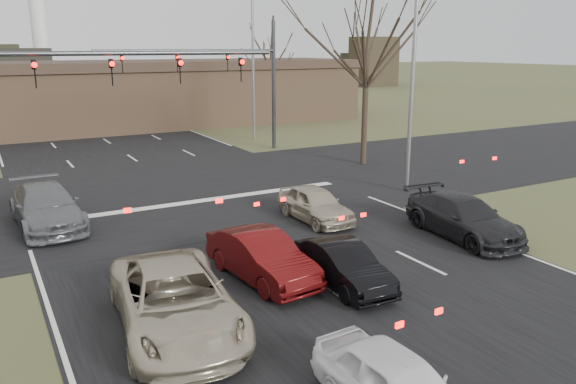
% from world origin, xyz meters
% --- Properties ---
extents(ground, '(360.00, 360.00, 0.00)m').
position_xyz_m(ground, '(0.00, 0.00, 0.00)').
color(ground, '#46522B').
rests_on(ground, ground).
extents(road_main, '(14.00, 300.00, 0.02)m').
position_xyz_m(road_main, '(0.00, 60.00, 0.01)').
color(road_main, black).
rests_on(road_main, ground).
extents(road_cross, '(200.00, 14.00, 0.02)m').
position_xyz_m(road_cross, '(0.00, 15.00, 0.01)').
color(road_cross, black).
rests_on(road_cross, ground).
extents(building, '(42.40, 10.40, 5.30)m').
position_xyz_m(building, '(2.00, 38.00, 2.67)').
color(building, '#876548').
rests_on(building, ground).
extents(mast_arm_near, '(12.12, 0.24, 8.00)m').
position_xyz_m(mast_arm_near, '(-5.23, 13.00, 5.07)').
color(mast_arm_near, '#383A3D').
rests_on(mast_arm_near, ground).
extents(mast_arm_far, '(11.12, 0.24, 8.00)m').
position_xyz_m(mast_arm_far, '(6.18, 23.00, 5.02)').
color(mast_arm_far, '#383A3D').
rests_on(mast_arm_far, ground).
extents(streetlight_right_near, '(2.34, 0.25, 10.00)m').
position_xyz_m(streetlight_right_near, '(8.82, 10.00, 5.59)').
color(streetlight_right_near, gray).
rests_on(streetlight_right_near, ground).
extents(streetlight_right_far, '(2.34, 0.25, 10.00)m').
position_xyz_m(streetlight_right_far, '(9.32, 27.00, 5.59)').
color(streetlight_right_far, gray).
rests_on(streetlight_right_far, ground).
extents(tree_right_far, '(5.40, 5.40, 9.00)m').
position_xyz_m(tree_right_far, '(15.00, 35.00, 6.96)').
color(tree_right_far, black).
rests_on(tree_right_far, ground).
extents(car_silver_suv, '(3.17, 5.77, 1.53)m').
position_xyz_m(car_silver_suv, '(-4.36, 2.58, 0.77)').
color(car_silver_suv, '#BAAF96').
rests_on(car_silver_suv, ground).
extents(car_black_hatch, '(1.47, 3.71, 1.20)m').
position_xyz_m(car_black_hatch, '(0.50, 2.79, 0.60)').
color(car_black_hatch, black).
rests_on(car_black_hatch, ground).
extents(car_charcoal_sedan, '(2.43, 5.03, 1.41)m').
position_xyz_m(car_charcoal_sedan, '(6.50, 4.18, 0.71)').
color(car_charcoal_sedan, black).
rests_on(car_charcoal_sedan, ground).
extents(car_grey_ahead, '(2.38, 5.34, 1.52)m').
position_xyz_m(car_grey_ahead, '(-5.99, 12.50, 0.76)').
color(car_grey_ahead, slate).
rests_on(car_grey_ahead, ground).
extents(car_red_ahead, '(1.85, 4.28, 1.37)m').
position_xyz_m(car_red_ahead, '(-1.28, 4.28, 0.68)').
color(car_red_ahead, '#4C0A0B').
rests_on(car_red_ahead, ground).
extents(car_silver_ahead, '(1.59, 3.87, 1.31)m').
position_xyz_m(car_silver_ahead, '(3.00, 8.29, 0.66)').
color(car_silver_ahead, '#BDB199').
rests_on(car_silver_ahead, ground).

